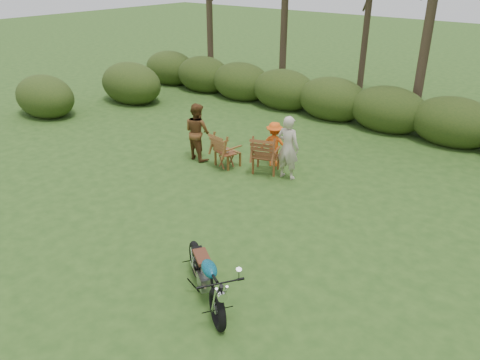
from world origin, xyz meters
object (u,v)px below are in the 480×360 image
Objects in this scene: adult_a at (287,177)px; adult_b at (199,158)px; lawn_chair_left at (228,166)px; child at (274,165)px; side_table at (226,161)px; motorcycle at (206,296)px; cup at (227,151)px; lawn_chair_right at (266,171)px.

adult_a is 1.03× the size of adult_b.
lawn_chair_left is 0.77× the size of child.
adult_a is at bearing 19.73° from side_table.
motorcycle is 1.21× the size of adult_b.
lawn_chair_right is at bearing 31.90° from cup.
side_table is 0.29m from cup.
lawn_chair_right is at bearing 147.66° from motorcycle.
side_table is at bearing -176.21° from adult_b.
adult_a is 1.34× the size of child.
adult_a is (1.64, 0.36, 0.00)m from lawn_chair_left.
cup is at bearing 17.66° from adult_a.
motorcycle is 5.34m from lawn_chair_left.
motorcycle is 1.87× the size of lawn_chair_right.
lawn_chair_left is (-3.16, 4.30, 0.00)m from motorcycle.
lawn_chair_right is 8.14× the size of cup.
lawn_chair_left is (-1.01, -0.32, 0.00)m from lawn_chair_right.
lawn_chair_right is (-2.15, 4.62, 0.00)m from motorcycle.
motorcycle is at bearing 91.12° from child.
lawn_chair_left is at bearing -165.25° from adult_b.
motorcycle is at bearing -53.57° from cup.
side_table is 0.30× the size of adult_b.
motorcycle is 5.12m from side_table.
lawn_chair_right is 0.65× the size of adult_b.
cup is at bearing -40.44° from side_table.
cup is at bearing 29.16° from child.
adult_b is at bearing 16.23° from lawn_chair_left.
motorcycle is 5.10m from lawn_chair_right.
adult_b reaches higher than motorcycle.
child reaches higher than side_table.
motorcycle is at bearing 94.37° from lawn_chair_right.
child is at bearing 49.69° from side_table.
adult_a is (1.52, 0.55, -0.24)m from side_table.
child is (1.89, 0.91, 0.00)m from adult_b.
cup is 0.08× the size of adult_b.
motorcycle is 4.90m from adult_a.
adult_b is at bearing -7.74° from lawn_chair_right.
lawn_chair_left is at bearing 8.85° from adult_a.
cup reaches higher than motorcycle.
adult_a reaches higher than lawn_chair_left.
child is at bearing -101.65° from lawn_chair_right.
lawn_chair_left is at bearing 159.02° from motorcycle.
adult_a is 2.64m from adult_b.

